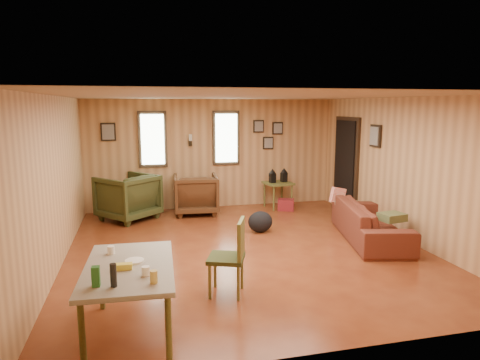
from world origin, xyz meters
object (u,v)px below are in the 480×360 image
object	(u,v)px
end_table	(145,193)
dining_table	(129,272)
sofa	(371,216)
recliner_brown	(196,192)
recliner_green	(128,195)
side_table	(278,181)

from	to	relation	value
end_table	dining_table	xyz separation A→B (m)	(-0.24, -5.21, 0.26)
sofa	end_table	xyz separation A→B (m)	(-3.68, 3.00, -0.02)
recliner_brown	end_table	bearing A→B (deg)	-21.84
sofa	recliner_brown	xyz separation A→B (m)	(-2.63, 2.49, 0.04)
sofa	recliner_green	world-z (taller)	recliner_green
sofa	recliner_brown	size ratio (longest dim) A/B	2.32
recliner_green	side_table	distance (m)	3.25
recliner_green	end_table	xyz separation A→B (m)	(0.34, 0.66, -0.11)
dining_table	side_table	bearing A→B (deg)	59.64
recliner_brown	end_table	distance (m)	1.17
recliner_green	dining_table	world-z (taller)	recliner_green
sofa	side_table	size ratio (longest dim) A/B	2.39
end_table	recliner_brown	bearing A→B (deg)	-26.08
recliner_green	recliner_brown	bearing A→B (deg)	144.72
sofa	side_table	distance (m)	2.71
recliner_brown	dining_table	distance (m)	4.88
recliner_brown	end_table	world-z (taller)	recliner_brown
sofa	end_table	distance (m)	4.75
sofa	side_table	xyz separation A→B (m)	(-0.78, 2.58, 0.19)
side_table	dining_table	size ratio (longest dim) A/B	0.61
end_table	side_table	distance (m)	2.94
recliner_brown	dining_table	xyz separation A→B (m)	(-1.29, -4.70, 0.20)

